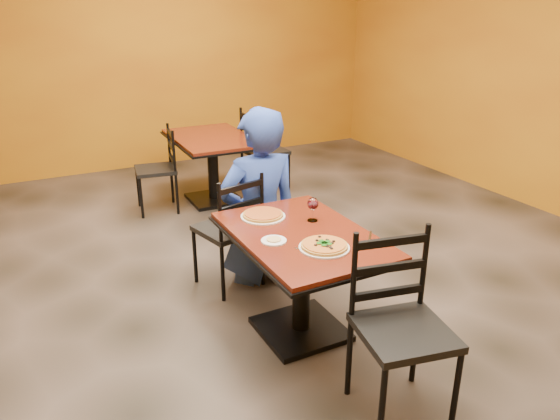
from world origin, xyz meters
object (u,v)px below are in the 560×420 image
chair_main_far (228,230)px  plate_far (263,216)px  plate_main (324,247)px  pizza_main (324,245)px  diner (259,196)px  side_plate (274,241)px  table_second (212,154)px  chair_main_near (404,333)px  wine_glass (313,208)px  pizza_far (263,214)px  chair_second_right (265,151)px  chair_second_left (155,170)px  table_main (302,260)px

chair_main_far → plate_far: chair_main_far is taller
plate_main → pizza_main: size_ratio=1.09×
chair_main_far → diner: (0.27, -0.01, 0.24)m
plate_main → plate_far: 0.63m
plate_main → side_plate: 0.32m
table_second → pizza_main: pizza_main is taller
chair_main_near → wine_glass: size_ratio=5.72×
diner → side_plate: diner is taller
plate_far → wine_glass: wine_glass is taller
pizza_far → side_plate: 0.41m
chair_main_near → plate_far: 1.32m
pizza_main → pizza_far: bearing=100.2°
plate_far → chair_second_right: bearing=63.9°
side_plate → wine_glass: bearing=24.9°
plate_far → side_plate: 0.41m
chair_main_far → pizza_far: chair_main_far is taller
chair_main_near → side_plate: bearing=121.2°
pizza_far → table_second: bearing=77.8°
plate_far → chair_second_left: bearing=93.4°
table_second → chair_main_far: (-0.58, -1.87, -0.08)m
table_second → pizza_main: (-0.40, -3.00, 0.21)m
chair_main_far → pizza_far: size_ratio=3.39×
pizza_far → diner: bearing=67.9°
chair_main_far → pizza_main: size_ratio=3.34×
pizza_far → wine_glass: (0.27, -0.21, 0.07)m
pizza_main → side_plate: pizza_main is taller
pizza_main → side_plate: (-0.23, 0.23, -0.02)m
chair_main_far → chair_second_right: 2.25m
wine_glass → side_plate: bearing=-155.1°
plate_far → table_second: bearing=77.8°
table_main → pizza_main: 0.34m
chair_second_right → pizza_far: (-1.17, -2.38, 0.27)m
diner → plate_main: 1.11m
chair_second_left → plate_main: size_ratio=2.94×
chair_main_far → plate_main: size_ratio=3.06×
chair_second_left → table_second: bearing=98.5°
diner → plate_main: bearing=87.7°
chair_main_far → chair_second_right: chair_second_right is taller
plate_far → side_plate: bearing=-106.2°
diner → wine_glass: bearing=98.0°
pizza_far → wine_glass: 0.35m
table_second → chair_second_left: 0.66m
plate_main → pizza_main: 0.02m
plate_main → chair_main_far: bearing=99.2°
plate_far → side_plate: size_ratio=1.94×
diner → plate_far: bearing=70.0°
chair_main_near → pizza_main: bearing=109.4°
chair_second_left → pizza_main: bearing=13.3°
table_second → chair_main_far: bearing=-107.3°
chair_main_far → chair_second_right: (1.24, 1.87, 0.02)m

